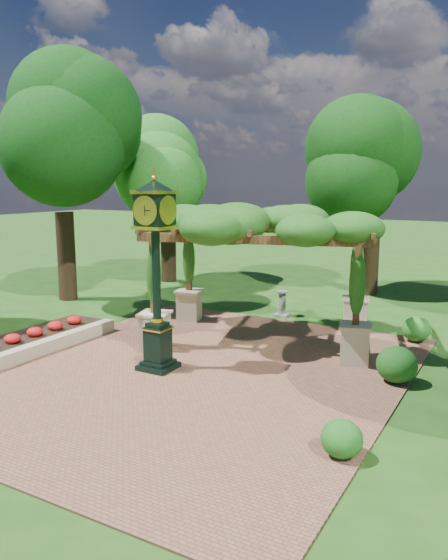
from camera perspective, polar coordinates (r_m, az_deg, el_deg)
The scene contains 13 objects.
ground at distance 13.51m, azimuth -5.31°, elevation -10.91°, with size 120.00×120.00×0.00m, color #1E4714.
brick_plaza at distance 14.28m, azimuth -3.00°, elevation -9.59°, with size 10.00×12.00×0.04m, color brown.
border_wall at distance 16.69m, azimuth -17.50°, elevation -6.45°, with size 0.35×5.00×0.40m, color #C6B793.
flower_bed at distance 17.35m, azimuth -19.55°, elevation -6.00°, with size 1.50×5.00×0.36m, color red.
pedestal_clock at distance 13.86m, azimuth -7.14°, elevation 2.33°, with size 0.98×0.98×4.97m.
pergola at distance 16.49m, azimuth 3.98°, elevation 5.15°, with size 7.46×5.75×4.15m.
sundial at distance 20.01m, azimuth 6.09°, elevation -2.63°, with size 0.52×0.52×0.94m.
shrub_front at distance 10.28m, azimuth 12.20°, elevation -15.91°, with size 0.75×0.75×0.68m, color #1D5C1A.
shrub_mid at distance 14.03m, azimuth 17.61°, elevation -8.43°, with size 0.99×0.99×0.89m, color #194F16.
shrub_back at distance 17.69m, azimuth 19.47°, elevation -4.87°, with size 0.86×0.86×0.77m, color #21621C.
tree_west_near at distance 23.26m, azimuth -16.73°, elevation 13.67°, with size 4.25×4.25×9.36m.
tree_west_far at distance 26.63m, azimuth -5.99°, elevation 11.76°, with size 4.13×4.13×8.14m.
tree_north at distance 24.25m, azimuth 15.45°, elevation 11.11°, with size 4.24×4.24×7.84m.
Camera 1 is at (7.23, -10.31, 4.89)m, focal length 35.00 mm.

